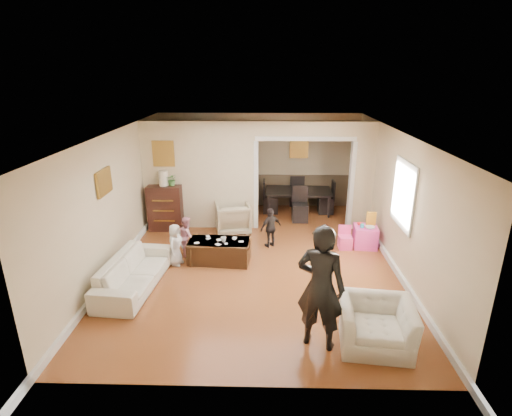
{
  "coord_description": "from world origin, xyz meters",
  "views": [
    {
      "loc": [
        0.19,
        -7.4,
        3.72
      ],
      "look_at": [
        0.0,
        0.2,
        1.05
      ],
      "focal_mm": 27.86,
      "sensor_mm": 36.0,
      "label": 1
    }
  ],
  "objects_px": {
    "armchair_front": "(376,325)",
    "child_kneel_a": "(175,245)",
    "dresser": "(166,208)",
    "coffee_table": "(219,251)",
    "play_table": "(365,237)",
    "child_kneel_b": "(187,236)",
    "child_toddler": "(271,228)",
    "cyan_cup": "(362,226)",
    "sofa": "(134,272)",
    "table_lamp": "(163,178)",
    "coffee_cup": "(224,239)",
    "adult_person": "(321,287)",
    "armchair_back": "(233,218)",
    "dining_table": "(298,202)"
  },
  "relations": [
    {
      "from": "coffee_cup",
      "to": "cyan_cup",
      "type": "bearing_deg",
      "value": 15.06
    },
    {
      "from": "child_kneel_a",
      "to": "dresser",
      "type": "bearing_deg",
      "value": 34.01
    },
    {
      "from": "sofa",
      "to": "play_table",
      "type": "xyz_separation_m",
      "value": [
        4.54,
        1.82,
        -0.05
      ]
    },
    {
      "from": "coffee_table",
      "to": "adult_person",
      "type": "relative_size",
      "value": 0.66
    },
    {
      "from": "sofa",
      "to": "adult_person",
      "type": "relative_size",
      "value": 1.08
    },
    {
      "from": "armchair_front",
      "to": "coffee_table",
      "type": "relative_size",
      "value": 0.83
    },
    {
      "from": "table_lamp",
      "to": "dresser",
      "type": "bearing_deg",
      "value": 0.0
    },
    {
      "from": "play_table",
      "to": "dining_table",
      "type": "height_order",
      "value": "dining_table"
    },
    {
      "from": "play_table",
      "to": "armchair_front",
      "type": "bearing_deg",
      "value": -100.81
    },
    {
      "from": "table_lamp",
      "to": "coffee_cup",
      "type": "bearing_deg",
      "value": -48.05
    },
    {
      "from": "sofa",
      "to": "armchair_front",
      "type": "distance_m",
      "value": 4.18
    },
    {
      "from": "child_kneel_b",
      "to": "armchair_back",
      "type": "bearing_deg",
      "value": -49.17
    },
    {
      "from": "armchair_back",
      "to": "table_lamp",
      "type": "xyz_separation_m",
      "value": [
        -1.63,
        0.17,
        0.92
      ]
    },
    {
      "from": "sofa",
      "to": "armchair_front",
      "type": "xyz_separation_m",
      "value": [
        3.9,
        -1.5,
        0.04
      ]
    },
    {
      "from": "sofa",
      "to": "adult_person",
      "type": "bearing_deg",
      "value": -110.76
    },
    {
      "from": "cyan_cup",
      "to": "child_toddler",
      "type": "xyz_separation_m",
      "value": [
        -1.98,
        0.01,
        -0.07
      ]
    },
    {
      "from": "child_kneel_a",
      "to": "child_toddler",
      "type": "bearing_deg",
      "value": -49.38
    },
    {
      "from": "child_kneel_b",
      "to": "armchair_front",
      "type": "bearing_deg",
      "value": -146.36
    },
    {
      "from": "dresser",
      "to": "coffee_cup",
      "type": "bearing_deg",
      "value": -48.05
    },
    {
      "from": "armchair_back",
      "to": "dresser",
      "type": "relative_size",
      "value": 0.73
    },
    {
      "from": "coffee_table",
      "to": "child_kneel_b",
      "type": "xyz_separation_m",
      "value": [
        -0.7,
        0.3,
        0.19
      ]
    },
    {
      "from": "sofa",
      "to": "table_lamp",
      "type": "bearing_deg",
      "value": 6.66
    },
    {
      "from": "coffee_cup",
      "to": "child_toddler",
      "type": "xyz_separation_m",
      "value": [
        0.95,
        0.8,
        -0.06
      ]
    },
    {
      "from": "coffee_cup",
      "to": "child_toddler",
      "type": "height_order",
      "value": "child_toddler"
    },
    {
      "from": "coffee_table",
      "to": "coffee_cup",
      "type": "relative_size",
      "value": 11.16
    },
    {
      "from": "cyan_cup",
      "to": "table_lamp",
      "type": "bearing_deg",
      "value": 167.84
    },
    {
      "from": "sofa",
      "to": "child_kneel_b",
      "type": "height_order",
      "value": "child_kneel_b"
    },
    {
      "from": "armchair_back",
      "to": "dining_table",
      "type": "bearing_deg",
      "value": -150.85
    },
    {
      "from": "dresser",
      "to": "coffee_table",
      "type": "height_order",
      "value": "dresser"
    },
    {
      "from": "dresser",
      "to": "play_table",
      "type": "bearing_deg",
      "value": -11.31
    },
    {
      "from": "coffee_cup",
      "to": "cyan_cup",
      "type": "height_order",
      "value": "coffee_cup"
    },
    {
      "from": "child_kneel_b",
      "to": "child_toddler",
      "type": "bearing_deg",
      "value": -90.31
    },
    {
      "from": "dining_table",
      "to": "child_kneel_a",
      "type": "relative_size",
      "value": 2.07
    },
    {
      "from": "dresser",
      "to": "cyan_cup",
      "type": "bearing_deg",
      "value": -12.16
    },
    {
      "from": "child_kneel_a",
      "to": "child_kneel_b",
      "type": "bearing_deg",
      "value": -3.16
    },
    {
      "from": "cyan_cup",
      "to": "adult_person",
      "type": "bearing_deg",
      "value": -112.18
    },
    {
      "from": "dresser",
      "to": "coffee_cup",
      "type": "relative_size",
      "value": 10.15
    },
    {
      "from": "sofa",
      "to": "coffee_table",
      "type": "height_order",
      "value": "sofa"
    },
    {
      "from": "coffee_cup",
      "to": "dining_table",
      "type": "bearing_deg",
      "value": 60.44
    },
    {
      "from": "dresser",
      "to": "armchair_front",
      "type": "bearing_deg",
      "value": -46.9
    },
    {
      "from": "armchair_front",
      "to": "child_kneel_a",
      "type": "height_order",
      "value": "child_kneel_a"
    },
    {
      "from": "play_table",
      "to": "child_toddler",
      "type": "distance_m",
      "value": 2.09
    },
    {
      "from": "adult_person",
      "to": "sofa",
      "type": "bearing_deg",
      "value": -3.79
    },
    {
      "from": "armchair_front",
      "to": "armchair_back",
      "type": "bearing_deg",
      "value": 126.49
    },
    {
      "from": "armchair_front",
      "to": "child_toddler",
      "type": "distance_m",
      "value": 3.59
    },
    {
      "from": "dresser",
      "to": "play_table",
      "type": "xyz_separation_m",
      "value": [
        4.61,
        -0.92,
        -0.32
      ]
    },
    {
      "from": "table_lamp",
      "to": "play_table",
      "type": "distance_m",
      "value": 4.81
    },
    {
      "from": "cyan_cup",
      "to": "child_kneel_a",
      "type": "distance_m",
      "value": 3.98
    },
    {
      "from": "armchair_front",
      "to": "child_kneel_b",
      "type": "xyz_separation_m",
      "value": [
        -3.19,
        2.84,
        0.09
      ]
    },
    {
      "from": "dresser",
      "to": "coffee_table",
      "type": "distance_m",
      "value": 2.28
    }
  ]
}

